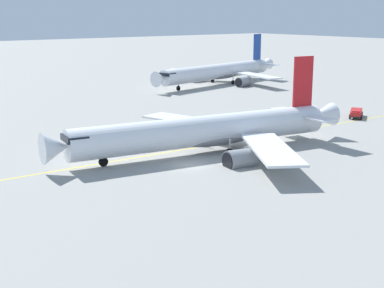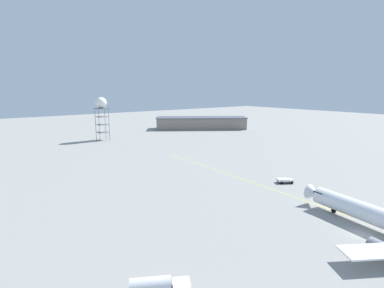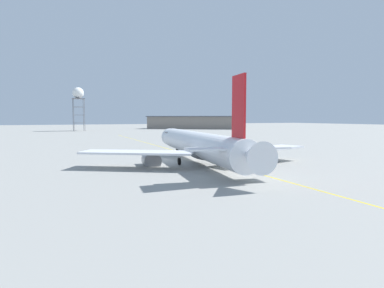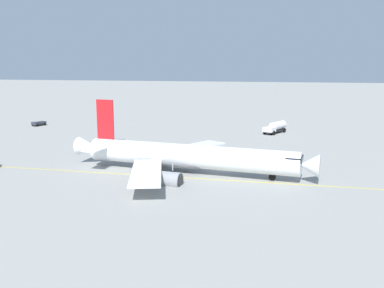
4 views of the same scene
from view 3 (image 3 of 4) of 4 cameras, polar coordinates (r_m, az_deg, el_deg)
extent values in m
plane|color=gray|center=(54.06, -5.06, -2.81)|extent=(600.00, 600.00, 0.00)
cylinder|color=white|center=(50.64, 0.91, -0.02)|extent=(35.55, 9.30, 3.81)
cone|color=white|center=(68.89, -3.64, 1.21)|extent=(3.53, 4.05, 3.62)
cone|color=white|center=(32.80, 10.66, -2.11)|extent=(4.46, 3.83, 3.24)
cube|color=black|center=(66.70, -3.24, 1.83)|extent=(2.88, 3.58, 0.70)
ellipsoid|color=gray|center=(49.05, 1.51, -1.40)|extent=(13.12, 5.38, 2.10)
cube|color=red|center=(35.87, 8.18, 6.54)|extent=(3.20, 0.74, 6.84)
cube|color=white|center=(34.80, 3.13, -0.88)|extent=(3.36, 5.42, 0.20)
cube|color=white|center=(37.46, 12.71, -0.60)|extent=(3.36, 5.42, 0.20)
cube|color=white|center=(45.48, -9.55, -1.45)|extent=(11.92, 15.41, 0.28)
cube|color=white|center=(51.30, 12.37, -0.81)|extent=(8.01, 16.06, 0.28)
cylinder|color=gray|center=(48.57, -7.15, -2.84)|extent=(3.85, 3.04, 2.53)
cylinder|color=black|center=(50.33, -7.46, -2.58)|extent=(0.48, 2.14, 2.15)
cylinder|color=gray|center=(52.78, 8.76, -2.26)|extent=(3.85, 3.04, 2.53)
cylinder|color=black|center=(54.41, 7.97, -2.05)|extent=(0.48, 2.14, 2.15)
cylinder|color=#9EA0A5|center=(63.71, -2.59, -0.42)|extent=(0.20, 0.20, 1.67)
cylinder|color=black|center=(63.79, -2.59, -1.17)|extent=(1.13, 0.47, 1.10)
cylinder|color=#9EA0A5|center=(48.22, -2.25, -2.05)|extent=(0.20, 0.20, 1.67)
cylinder|color=black|center=(48.32, -2.24, -3.03)|extent=(1.13, 0.47, 1.10)
cylinder|color=#9EA0A5|center=(50.18, 5.11, -1.80)|extent=(0.20, 0.20, 1.67)
cylinder|color=black|center=(50.28, 5.11, -2.74)|extent=(1.13, 0.47, 1.10)
cube|color=#232326|center=(85.48, -1.59, 0.28)|extent=(4.15, 4.91, 0.20)
cube|color=white|center=(85.20, -0.53, 0.52)|extent=(2.70, 2.42, 0.55)
cube|color=black|center=(85.11, -0.14, 0.57)|extent=(1.69, 1.13, 0.31)
cube|color=white|center=(85.59, -2.11, 0.58)|extent=(3.58, 3.78, 0.70)
cylinder|color=black|center=(86.39, -0.42, 0.26)|extent=(0.67, 0.82, 0.80)
cylinder|color=black|center=(84.09, -0.65, 0.14)|extent=(0.67, 0.82, 0.80)
cylinder|color=black|center=(86.89, -2.41, 0.28)|extent=(0.67, 0.82, 0.80)
cylinder|color=black|center=(84.61, -2.70, 0.16)|extent=(0.67, 0.82, 0.80)
cylinder|color=slate|center=(186.21, -20.14, 4.79)|extent=(0.24, 0.24, 16.87)
cylinder|color=slate|center=(180.84, -19.99, 4.81)|extent=(0.24, 0.24, 16.87)
cylinder|color=slate|center=(181.39, -18.29, 4.85)|extent=(0.24, 0.24, 16.87)
cylinder|color=slate|center=(186.74, -18.49, 4.83)|extent=(0.24, 0.24, 16.87)
cube|color=slate|center=(183.79, -19.19, 3.51)|extent=(5.58, 5.58, 0.16)
cube|color=slate|center=(183.78, -19.23, 4.82)|extent=(5.58, 5.58, 0.16)
cube|color=slate|center=(183.86, -19.26, 6.14)|extent=(5.58, 5.58, 0.16)
cube|color=slate|center=(184.04, -19.30, 7.50)|extent=(6.18, 6.18, 0.30)
sphere|color=white|center=(184.24, -19.32, 8.45)|extent=(5.82, 5.82, 5.82)
cube|color=gray|center=(206.44, 0.81, 3.74)|extent=(47.30, 58.63, 7.58)
cube|color=#4C515B|center=(206.42, 0.81, 4.86)|extent=(48.97, 60.30, 0.50)
cube|color=yellow|center=(51.23, 4.40, -3.22)|extent=(174.08, 6.91, 0.01)
camera|label=1|loc=(94.63, -45.09, 9.64)|focal=52.23mm
camera|label=2|loc=(52.59, -80.31, 23.84)|focal=27.53mm
camera|label=4|loc=(108.06, 32.58, 9.95)|focal=40.83mm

